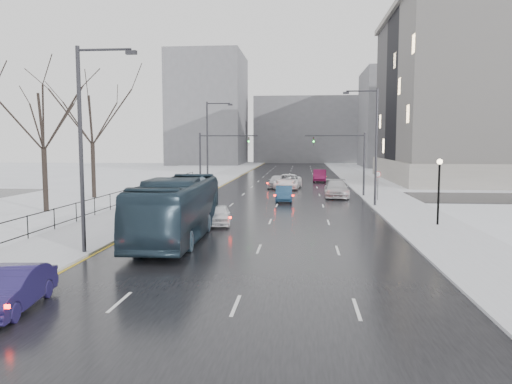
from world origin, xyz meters
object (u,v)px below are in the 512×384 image
(streetlight_l_near, at_px, (85,140))
(no_uturn_sign, at_px, (378,177))
(mast_signal_right, at_px, (354,156))
(sedan_right_distant, at_px, (320,176))
(tree_park_e, at_px, (94,199))
(streetlight_l_far, at_px, (209,141))
(sedan_right_far, at_px, (337,189))
(bus, at_px, (177,208))
(sedan_center_far, at_px, (277,181))
(tree_park_d, at_px, (46,213))
(streetlight_r_mid, at_px, (374,141))
(lamppost_r_mid, at_px, (439,182))
(sedan_right_cross, at_px, (288,181))
(sedan_right_near, at_px, (284,194))
(sedan_center_near, at_px, (219,215))
(sedan_left_near, at_px, (11,289))
(mast_signal_left, at_px, (210,156))

(streetlight_l_near, xyz_separation_m, no_uturn_sign, (17.37, 24.00, -3.32))
(mast_signal_right, xyz_separation_m, sedan_right_distant, (-2.68, 19.53, -3.22))
(tree_park_e, relative_size, streetlight_l_far, 1.35)
(streetlight_l_far, relative_size, sedan_right_far, 1.72)
(bus, height_order, sedan_right_far, bus)
(streetlight_l_far, distance_m, sedan_center_far, 10.07)
(tree_park_e, xyz_separation_m, bus, (13.40, -19.81, 1.78))
(tree_park_d, xyz_separation_m, streetlight_r_mid, (25.97, 6.00, 5.62))
(lamppost_r_mid, bearing_deg, sedan_right_cross, 111.98)
(tree_park_e, bearing_deg, mast_signal_right, 8.90)
(no_uturn_sign, bearing_deg, mast_signal_right, 115.11)
(tree_park_d, height_order, sedan_right_near, tree_park_d)
(lamppost_r_mid, xyz_separation_m, sedan_center_near, (-14.34, -0.63, -2.24))
(sedan_right_far, distance_m, sedan_center_far, 11.72)
(lamppost_r_mid, bearing_deg, sedan_left_near, -135.17)
(streetlight_l_near, xyz_separation_m, lamppost_r_mid, (19.17, 10.00, -2.67))
(mast_signal_left, relative_size, sedan_center_far, 1.38)
(streetlight_l_far, xyz_separation_m, bus, (3.37, -27.81, -3.83))
(mast_signal_left, bearing_deg, sedan_right_cross, 45.71)
(mast_signal_right, distance_m, sedan_right_cross, 11.01)
(mast_signal_left, xyz_separation_m, sedan_right_distant, (11.97, 19.53, -3.22))
(lamppost_r_mid, distance_m, sedan_left_near, 25.76)
(mast_signal_right, bearing_deg, streetlight_r_mid, -84.00)
(tree_park_e, height_order, lamppost_r_mid, tree_park_e)
(tree_park_e, height_order, streetlight_l_near, streetlight_l_near)
(mast_signal_left, bearing_deg, lamppost_r_mid, -44.48)
(tree_park_e, xyz_separation_m, mast_signal_right, (25.53, 4.00, 4.11))
(tree_park_e, bearing_deg, sedan_right_cross, 32.73)
(tree_park_d, height_order, streetlight_l_near, streetlight_l_near)
(tree_park_d, relative_size, sedan_right_distant, 2.44)
(bus, height_order, sedan_center_near, bus)
(tree_park_d, bearing_deg, streetlight_l_near, -55.47)
(lamppost_r_mid, height_order, mast_signal_left, mast_signal_left)
(sedan_right_near, bearing_deg, sedan_center_far, 93.38)
(streetlight_r_mid, relative_size, streetlight_l_far, 1.00)
(streetlight_r_mid, bearing_deg, tree_park_d, -166.99)
(streetlight_r_mid, xyz_separation_m, sedan_right_far, (-2.55, 7.14, -4.73))
(sedan_right_cross, distance_m, sedan_right_distant, 12.23)
(tree_park_e, height_order, streetlight_r_mid, streetlight_r_mid)
(tree_park_e, distance_m, no_uturn_sign, 27.50)
(sedan_right_cross, bearing_deg, sedan_center_near, -92.68)
(mast_signal_left, bearing_deg, sedan_right_far, -3.81)
(no_uturn_sign, xyz_separation_m, sedan_center_far, (-10.00, 12.94, -1.46))
(mast_signal_right, bearing_deg, sedan_right_cross, 130.40)
(no_uturn_sign, relative_size, sedan_right_distant, 0.53)
(tree_park_e, xyz_separation_m, sedan_center_near, (14.86, -14.63, 0.71))
(tree_park_d, relative_size, sedan_center_near, 3.20)
(no_uturn_sign, bearing_deg, lamppost_r_mid, -82.67)
(tree_park_e, height_order, streetlight_l_far, streetlight_l_far)
(streetlight_r_mid, distance_m, sedan_right_cross, 18.38)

